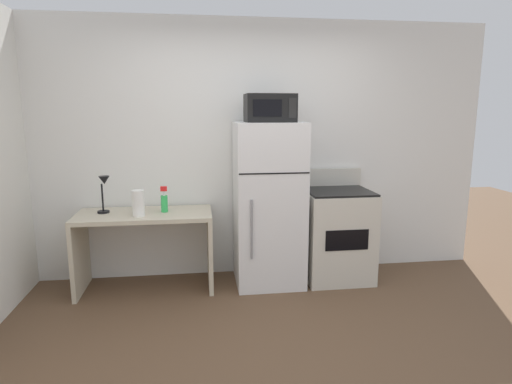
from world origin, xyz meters
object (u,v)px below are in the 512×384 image
(spray_bottle, at_px, (164,202))
(paper_towel_roll, at_px, (138,203))
(desk_lamp, at_px, (104,188))
(refrigerator, at_px, (269,204))
(desk, at_px, (145,235))
(microwave, at_px, (270,108))
(oven_range, at_px, (337,234))

(spray_bottle, relative_size, paper_towel_roll, 1.04)
(desk_lamp, bearing_deg, refrigerator, -1.87)
(desk, distance_m, spray_bottle, 0.37)
(desk, relative_size, refrigerator, 0.79)
(spray_bottle, distance_m, microwave, 1.33)
(paper_towel_roll, distance_m, refrigerator, 1.24)
(desk, height_order, oven_range, oven_range)
(spray_bottle, height_order, refrigerator, refrigerator)
(desk, xyz_separation_m, oven_range, (1.90, -0.00, -0.07))
(desk, bearing_deg, refrigerator, -0.42)
(spray_bottle, xyz_separation_m, oven_range, (1.71, -0.02, -0.38))
(desk_lamp, height_order, paper_towel_roll, desk_lamp)
(desk_lamp, height_order, oven_range, desk_lamp)
(spray_bottle, bearing_deg, microwave, -2.42)
(paper_towel_roll, relative_size, microwave, 0.52)
(desk, xyz_separation_m, refrigerator, (1.20, -0.01, 0.27))
(refrigerator, distance_m, oven_range, 0.78)
(desk_lamp, xyz_separation_m, microwave, (1.56, -0.07, 0.73))
(paper_towel_roll, distance_m, microwave, 1.50)
(spray_bottle, bearing_deg, desk_lamp, 176.94)
(paper_towel_roll, bearing_deg, desk_lamp, 153.92)
(microwave, bearing_deg, oven_range, 2.13)
(paper_towel_roll, bearing_deg, desk, 74.28)
(spray_bottle, bearing_deg, desk, -176.20)
(spray_bottle, distance_m, oven_range, 1.75)
(microwave, bearing_deg, refrigerator, 90.33)
(spray_bottle, height_order, oven_range, oven_range)
(desk_lamp, height_order, microwave, microwave)
(microwave, bearing_deg, paper_towel_roll, -175.89)
(spray_bottle, bearing_deg, refrigerator, -1.22)
(desk, relative_size, spray_bottle, 5.08)
(desk_lamp, distance_m, microwave, 1.72)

